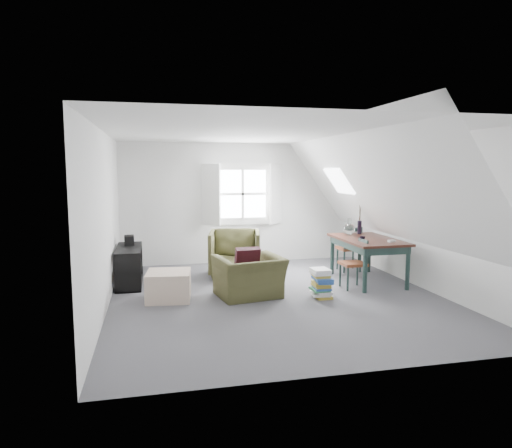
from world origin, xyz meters
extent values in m
plane|color=#4E4D52|center=(0.00, 0.00, 0.00)|extent=(5.50, 5.50, 0.00)
plane|color=white|center=(0.00, 0.00, 2.50)|extent=(5.50, 5.50, 0.00)
plane|color=silver|center=(0.00, 2.75, 1.25)|extent=(5.00, 0.00, 5.00)
plane|color=silver|center=(0.00, -2.75, 1.25)|extent=(5.00, 0.00, 5.00)
plane|color=silver|center=(-2.50, 0.00, 1.25)|extent=(0.00, 5.50, 5.50)
plane|color=silver|center=(2.50, 0.00, 1.25)|extent=(0.00, 5.50, 5.50)
plane|color=white|center=(-1.55, 0.00, 1.78)|extent=(3.19, 5.50, 4.48)
plane|color=white|center=(1.55, 0.00, 1.78)|extent=(3.19, 5.50, 4.48)
cube|color=white|center=(0.00, 2.73, 1.45)|extent=(1.30, 0.04, 1.30)
cube|color=white|center=(-0.68, 2.57, 1.45)|extent=(0.35, 0.35, 1.25)
cube|color=white|center=(0.68, 2.57, 1.45)|extent=(0.35, 0.35, 1.25)
cube|color=white|center=(0.00, 2.72, 1.45)|extent=(1.00, 0.02, 1.00)
cube|color=white|center=(0.00, 2.70, 1.45)|extent=(1.08, 0.04, 0.05)
cube|color=white|center=(0.00, 2.70, 1.45)|extent=(0.05, 0.04, 1.08)
cube|color=white|center=(1.55, 1.30, 1.75)|extent=(0.35, 0.75, 0.47)
imported|color=#404020|center=(-0.42, 0.08, 0.00)|extent=(1.11, 1.01, 0.63)
imported|color=#404020|center=(-0.39, 1.52, 0.00)|extent=(1.08, 1.10, 0.85)
cube|color=#320D17|center=(-0.42, 0.23, 0.56)|extent=(0.40, 0.25, 0.40)
cube|color=#C2AA97|center=(-1.63, 0.21, 0.22)|extent=(0.71, 0.71, 0.43)
cube|color=#341812|center=(1.81, 0.59, 0.74)|extent=(0.92, 1.53, 0.04)
cube|color=#1F3531|center=(1.81, 0.59, 0.66)|extent=(0.81, 1.43, 0.12)
cylinder|color=#1F3531|center=(1.43, -0.10, 0.36)|extent=(0.07, 0.07, 0.72)
cylinder|color=#1F3531|center=(2.19, -0.10, 0.36)|extent=(0.07, 0.07, 0.72)
cylinder|color=#1F3531|center=(1.43, 1.27, 0.36)|extent=(0.07, 0.07, 0.72)
cylinder|color=#1F3531|center=(2.19, 1.27, 0.36)|extent=(0.07, 0.07, 0.72)
sphere|color=silver|center=(1.66, 1.04, 0.88)|extent=(0.21, 0.21, 0.21)
cylinder|color=silver|center=(1.66, 1.04, 1.01)|extent=(0.07, 0.07, 0.11)
cylinder|color=black|center=(1.91, 1.14, 0.89)|extent=(0.08, 0.08, 0.25)
cylinder|color=#3F2D1E|center=(1.91, 1.14, 1.16)|extent=(0.03, 0.05, 0.44)
cylinder|color=#3F2D1E|center=(1.92, 1.15, 1.16)|extent=(0.04, 0.06, 0.44)
cylinder|color=#3F2D1E|center=(1.90, 1.13, 1.16)|extent=(0.05, 0.07, 0.44)
imported|color=black|center=(1.56, 0.29, 0.76)|extent=(0.12, 0.12, 0.09)
cube|color=white|center=(2.01, 0.14, 0.78)|extent=(0.12, 0.09, 0.04)
cube|color=brown|center=(1.85, 1.45, 0.44)|extent=(0.41, 0.41, 0.05)
cylinder|color=#1F3531|center=(2.02, 1.62, 0.21)|extent=(0.04, 0.04, 0.42)
cylinder|color=#1F3531|center=(2.02, 1.29, 0.21)|extent=(0.04, 0.04, 0.42)
cylinder|color=#1F3531|center=(1.69, 1.62, 0.21)|extent=(0.04, 0.04, 0.42)
cylinder|color=#1F3531|center=(1.69, 1.29, 0.21)|extent=(0.04, 0.04, 0.42)
cylinder|color=#1F3531|center=(2.02, 1.27, 0.65)|extent=(0.04, 0.04, 0.44)
cylinder|color=#1F3531|center=(1.69, 1.27, 0.65)|extent=(0.04, 0.04, 0.44)
cube|color=#1F3531|center=(1.85, 1.27, 0.83)|extent=(0.33, 0.03, 0.08)
cube|color=#1F3531|center=(1.85, 1.27, 0.70)|extent=(0.33, 0.03, 0.06)
cube|color=brown|center=(1.37, 0.21, 0.41)|extent=(0.39, 0.39, 0.05)
cylinder|color=#1F3531|center=(1.21, 0.37, 0.20)|extent=(0.03, 0.03, 0.39)
cylinder|color=#1F3531|center=(1.52, 0.37, 0.20)|extent=(0.03, 0.03, 0.39)
cylinder|color=#1F3531|center=(1.21, 0.06, 0.20)|extent=(0.03, 0.03, 0.39)
cylinder|color=#1F3531|center=(1.52, 0.06, 0.20)|extent=(0.03, 0.03, 0.39)
cylinder|color=#1F3531|center=(1.54, 0.37, 0.61)|extent=(0.03, 0.03, 0.41)
cylinder|color=#1F3531|center=(1.54, 0.06, 0.61)|extent=(0.03, 0.03, 0.41)
cube|color=#1F3531|center=(1.54, 0.21, 0.78)|extent=(0.03, 0.31, 0.07)
cube|color=#1F3531|center=(1.54, 0.21, 0.66)|extent=(0.03, 0.31, 0.06)
cube|color=black|center=(-2.26, 1.33, 0.02)|extent=(0.42, 1.25, 0.03)
cube|color=black|center=(-2.26, 1.33, 0.31)|extent=(0.42, 1.25, 0.03)
cube|color=black|center=(-2.26, 1.33, 0.62)|extent=(0.42, 1.25, 0.03)
cube|color=black|center=(-2.26, 0.72, 0.31)|extent=(0.42, 0.03, 0.62)
cube|color=black|center=(-2.26, 1.93, 0.31)|extent=(0.42, 0.03, 0.62)
cube|color=#264C99|center=(-2.26, 0.96, 0.13)|extent=(0.19, 0.21, 0.23)
cube|color=red|center=(-2.26, 1.43, 0.13)|extent=(0.19, 0.25, 0.23)
cube|color=white|center=(-2.26, 1.12, 0.44)|extent=(0.19, 0.23, 0.21)
cube|color=black|center=(-2.26, 1.58, 0.72)|extent=(0.18, 0.24, 0.18)
cube|color=#B29933|center=(0.68, -0.21, 0.02)|extent=(0.24, 0.31, 0.04)
cube|color=white|center=(0.64, -0.19, 0.06)|extent=(0.30, 0.34, 0.04)
cube|color=white|center=(0.69, -0.21, 0.10)|extent=(0.25, 0.34, 0.04)
cube|color=#337F4C|center=(0.63, -0.20, 0.13)|extent=(0.25, 0.32, 0.03)
cube|color=#264C99|center=(0.65, -0.23, 0.16)|extent=(0.28, 0.35, 0.03)
cube|color=#B29933|center=(0.65, -0.20, 0.19)|extent=(0.24, 0.31, 0.03)
cube|color=#B29933|center=(0.66, -0.18, 0.22)|extent=(0.28, 0.34, 0.04)
cube|color=#264C99|center=(0.69, -0.23, 0.26)|extent=(0.28, 0.35, 0.04)
cube|color=#264C99|center=(0.66, -0.23, 0.30)|extent=(0.28, 0.34, 0.04)
cube|color=#B29933|center=(0.66, -0.17, 0.34)|extent=(0.25, 0.32, 0.04)
cube|color=white|center=(0.64, -0.18, 0.39)|extent=(0.26, 0.29, 0.05)
cube|color=white|center=(0.65, -0.17, 0.43)|extent=(0.26, 0.31, 0.04)
camera|label=1|loc=(-1.83, -6.64, 1.97)|focal=32.00mm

